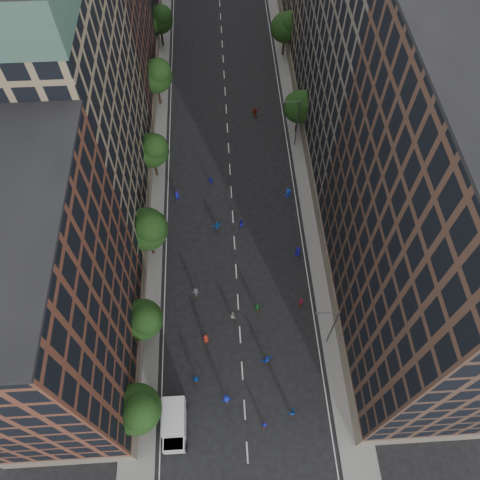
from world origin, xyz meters
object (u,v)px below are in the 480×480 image
(streetlamp_near, at_px, (332,326))
(skater_1, at_px, (264,425))
(skater_2, at_px, (292,412))
(skater_0, at_px, (169,426))
(cargo_van, at_px, (174,424))
(streetlamp_far, at_px, (296,121))

(streetlamp_near, xyz_separation_m, skater_1, (-8.30, -9.41, -4.40))
(streetlamp_near, bearing_deg, skater_2, -122.05)
(skater_0, relative_size, skater_1, 1.16)
(streetlamp_near, bearing_deg, skater_0, -154.58)
(skater_0, xyz_separation_m, skater_2, (13.71, 0.73, 0.05))
(cargo_van, bearing_deg, streetlamp_far, 66.89)
(streetlamp_near, height_order, cargo_van, streetlamp_near)
(streetlamp_near, bearing_deg, skater_1, -131.39)
(streetlamp_near, distance_m, streetlamp_far, 33.00)
(cargo_van, xyz_separation_m, skater_0, (-0.70, -0.09, -0.64))
(streetlamp_near, distance_m, skater_2, 10.60)
(streetlamp_far, height_order, skater_1, streetlamp_far)
(streetlamp_far, xyz_separation_m, skater_1, (-8.30, -42.41, -4.40))
(skater_1, bearing_deg, skater_2, -147.57)
(streetlamp_near, height_order, skater_1, streetlamp_near)
(cargo_van, bearing_deg, skater_2, 3.14)
(streetlamp_near, xyz_separation_m, cargo_van, (-18.17, -8.87, -3.63))
(cargo_van, height_order, skater_1, cargo_van)
(skater_2, bearing_deg, skater_0, 4.61)
(streetlamp_far, relative_size, skater_0, 5.08)
(skater_2, bearing_deg, skater_1, 22.11)
(skater_2, bearing_deg, streetlamp_near, -120.48)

